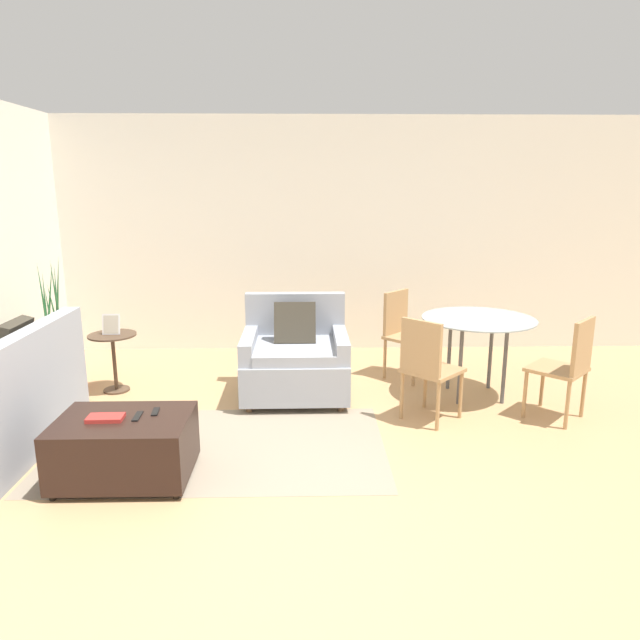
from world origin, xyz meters
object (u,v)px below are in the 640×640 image
object	(u,v)px
potted_plant	(58,359)
picture_frame	(111,324)
side_table	(113,351)
dining_table	(478,328)
dining_chair_near_left	(427,363)
ottoman	(125,446)
book_stack	(105,418)
tv_remote_secondary	(137,416)
dining_chair_far_left	(403,328)
armchair	(295,359)
dining_chair_near_right	(568,362)
tv_remote_primary	(155,412)

from	to	relation	value
potted_plant	picture_frame	distance (m)	0.70
side_table	dining_table	distance (m)	3.48
potted_plant	dining_chair_near_left	distance (m)	3.57
ottoman	potted_plant	size ratio (longest dim) A/B	0.68
book_stack	tv_remote_secondary	bearing A→B (deg)	13.11
potted_plant	picture_frame	world-z (taller)	potted_plant
side_table	dining_chair_near_left	bearing A→B (deg)	-15.76
potted_plant	tv_remote_secondary	bearing A→B (deg)	-54.14
tv_remote_secondary	side_table	distance (m)	1.85
book_stack	tv_remote_secondary	size ratio (longest dim) A/B	1.44
tv_remote_secondary	dining_chair_far_left	world-z (taller)	dining_chair_far_left
armchair	dining_chair_far_left	size ratio (longest dim) A/B	1.09
picture_frame	dining_table	size ratio (longest dim) A/B	0.19
picture_frame	dining_chair_near_left	bearing A→B (deg)	-15.76
book_stack	potted_plant	world-z (taller)	potted_plant
picture_frame	dining_chair_near_right	world-z (taller)	dining_chair_near_right
ottoman	dining_chair_far_left	distance (m)	3.09
book_stack	dining_chair_far_left	size ratio (longest dim) A/B	0.26
ottoman	potted_plant	bearing A→B (deg)	123.49
dining_chair_far_left	armchair	bearing A→B (deg)	-154.43
armchair	dining_chair_near_left	xyz separation A→B (m)	(1.11, -0.66, 0.16)
dining_chair_near_left	book_stack	bearing A→B (deg)	-158.13
dining_chair_near_left	dining_chair_far_left	bearing A→B (deg)	90.00
ottoman	side_table	size ratio (longest dim) A/B	1.55
tv_remote_primary	picture_frame	bearing A→B (deg)	116.80
tv_remote_secondary	side_table	size ratio (longest dim) A/B	0.29
armchair	potted_plant	bearing A→B (deg)	174.01
ottoman	dining_chair_far_left	xyz separation A→B (m)	(2.24, 2.11, 0.28)
tv_remote_primary	tv_remote_secondary	world-z (taller)	same
dining_chair_far_left	book_stack	bearing A→B (deg)	-137.73
picture_frame	dining_chair_near_left	xyz separation A→B (m)	(2.87, -0.81, -0.15)
ottoman	dining_chair_far_left	size ratio (longest dim) A/B	0.99
tv_remote_secondary	potted_plant	distance (m)	2.23
potted_plant	dining_chair_near_left	bearing A→B (deg)	-14.69
armchair	dining_chair_far_left	world-z (taller)	armchair
dining_table	dining_chair_far_left	xyz separation A→B (m)	(-0.60, 0.60, -0.15)
tv_remote_primary	book_stack	bearing A→B (deg)	-157.11
potted_plant	dining_chair_near_right	distance (m)	4.73
book_stack	dining_table	xyz separation A→B (m)	(2.94, 1.54, 0.22)
book_stack	tv_remote_secondary	xyz separation A→B (m)	(0.20, 0.05, -0.01)
book_stack	side_table	xyz separation A→B (m)	(-0.52, 1.75, -0.05)
armchair	ottoman	size ratio (longest dim) A/B	1.11
tv_remote_primary	potted_plant	distance (m)	2.22
picture_frame	book_stack	bearing A→B (deg)	-73.39
ottoman	dining_chair_near_right	xyz separation A→B (m)	(3.43, 0.92, 0.28)
dining_chair_near_right	book_stack	bearing A→B (deg)	-165.09
armchair	ottoman	xyz separation A→B (m)	(-1.13, -1.58, -0.12)
dining_table	dining_chair_near_right	world-z (taller)	dining_chair_near_right
dining_chair_near_left	dining_chair_near_right	xyz separation A→B (m)	(1.19, 0.00, 0.00)
book_stack	armchair	bearing A→B (deg)	52.37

